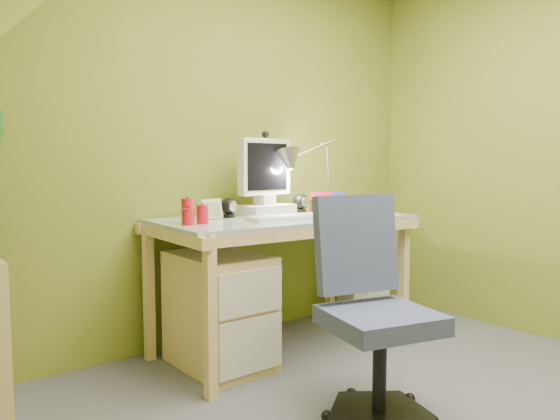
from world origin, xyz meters
TOP-DOWN VIEW (x-y plane):
  - wall_back at (0.00, 1.60)m, footprint 3.20×0.01m
  - desk at (0.17, 1.18)m, footprint 1.51×0.82m
  - monitor at (0.17, 1.36)m, footprint 0.39×0.25m
  - speaker_left at (-0.10, 1.34)m, footprint 0.11×0.11m
  - speaker_right at (0.44, 1.34)m, footprint 0.12×0.12m
  - keyboard at (0.09, 1.04)m, footprint 0.47×0.19m
  - mousepad at (0.55, 1.04)m, footprint 0.26×0.21m
  - mouse at (0.55, 1.04)m, footprint 0.12×0.08m
  - amber_tumbler at (0.35, 1.10)m, footprint 0.08×0.08m
  - candle_cluster at (-0.43, 1.19)m, footprint 0.20×0.18m
  - photo_frame_red at (0.59, 1.30)m, footprint 0.14×0.07m
  - photo_frame_blue at (0.73, 1.34)m, footprint 0.12×0.10m
  - photo_frame_green at (-0.23, 1.32)m, footprint 0.13×0.03m
  - desk_lamp at (0.62, 1.36)m, footprint 0.65×0.38m
  - task_chair at (-0.07, 0.23)m, footprint 0.60×0.60m
  - radiator at (1.21, 1.50)m, footprint 0.42×0.18m

SIDE VIEW (x-z plane):
  - radiator at x=1.21m, z-range 0.00..0.41m
  - desk at x=0.17m, z-range 0.00..0.79m
  - task_chair at x=-0.07m, z-range 0.00..0.89m
  - mousepad at x=0.55m, z-range 0.79..0.79m
  - keyboard at x=0.09m, z-range 0.79..0.81m
  - mouse at x=0.55m, z-range 0.79..0.83m
  - amber_tumbler at x=0.35m, z-range 0.79..0.89m
  - photo_frame_green at x=-0.23m, z-range 0.79..0.90m
  - speaker_left at x=-0.10m, z-range 0.79..0.90m
  - photo_frame_blue at x=0.73m, z-range 0.79..0.91m
  - speaker_right at x=0.44m, z-range 0.79..0.91m
  - photo_frame_red at x=0.59m, z-range 0.79..0.91m
  - candle_cluster at x=-0.43m, z-range 0.79..0.92m
  - monitor at x=0.17m, z-range 0.79..1.29m
  - desk_lamp at x=0.62m, z-range 0.79..1.45m
  - wall_back at x=0.00m, z-range 0.00..2.40m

